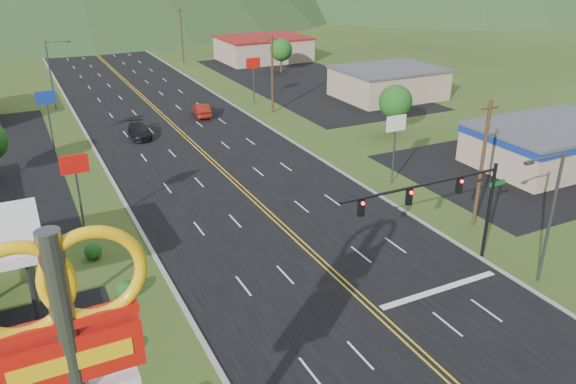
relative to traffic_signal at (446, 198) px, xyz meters
name	(u,v)px	position (x,y,z in m)	size (l,w,h in m)	color
traffic_signal	(446,198)	(0.00, 0.00, 0.00)	(13.10, 0.43, 7.00)	black
streetlight_east	(549,210)	(4.70, -4.00, -0.15)	(3.28, 0.25, 9.00)	#59595E
streetlight_west	(52,70)	(-18.16, 56.00, -0.15)	(3.28, 0.25, 9.00)	#59595E
building_east_near	(551,142)	(23.52, 11.00, -3.06)	(15.40, 10.40, 4.10)	tan
building_east_mid	(388,83)	(25.52, 41.00, -3.17)	(14.40, 11.40, 4.30)	tan
building_east_far	(263,49)	(21.52, 76.00, -3.07)	(16.40, 12.40, 4.50)	tan
pole_sign_west_a	(75,173)	(-20.48, 16.00, -0.28)	(2.00, 0.18, 6.40)	#59595E
pole_sign_west_b	(47,104)	(-20.48, 38.00, -0.28)	(2.00, 0.18, 6.40)	#59595E
pole_sign_east_a	(396,130)	(6.52, 14.00, -0.28)	(2.00, 0.18, 6.40)	#59595E
pole_sign_east_b	(253,68)	(6.52, 46.00, -0.28)	(2.00, 0.18, 6.40)	#59595E
tree_east_a	(395,102)	(15.52, 26.00, -1.44)	(3.84, 3.84, 5.82)	#382314
tree_east_b	(281,50)	(19.52, 64.00, -1.44)	(3.84, 3.84, 5.82)	#382314
utility_pole_a	(482,164)	(7.02, 4.00, -0.20)	(1.60, 0.28, 10.00)	#382314
utility_pole_b	(272,74)	(7.02, 41.00, -0.20)	(1.60, 0.28, 10.00)	#382314
utility_pole_c	(182,35)	(7.02, 81.00, -0.20)	(1.60, 0.28, 10.00)	#382314
utility_pole_d	(134,14)	(7.02, 121.00, -0.20)	(1.60, 0.28, 10.00)	#382314
car_dark_mid	(140,131)	(-11.23, 38.02, -4.59)	(2.07, 5.08, 1.47)	black
car_red_far	(202,110)	(-1.98, 43.42, -4.52)	(1.72, 4.94, 1.63)	maroon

